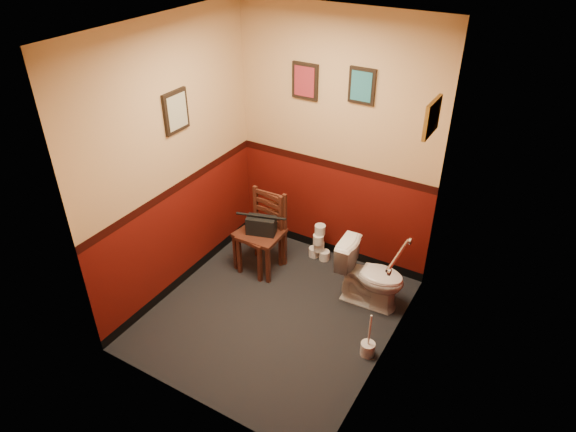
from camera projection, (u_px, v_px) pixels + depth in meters
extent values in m
cube|color=black|center=(275.00, 313.00, 5.06)|extent=(2.20, 2.40, 0.00)
cube|color=silver|center=(270.00, 29.00, 3.62)|extent=(2.20, 2.40, 0.00)
cube|color=#530D08|center=(335.00, 144.00, 5.22)|extent=(2.20, 0.00, 2.70)
cube|color=#530D08|center=(180.00, 271.00, 3.46)|extent=(2.20, 0.00, 2.70)
cube|color=#530D08|center=(174.00, 165.00, 4.81)|extent=(0.00, 2.40, 2.70)
cube|color=#530D08|center=(397.00, 231.00, 3.87)|extent=(0.00, 2.40, 2.70)
cylinder|color=silver|center=(398.00, 255.00, 4.28)|extent=(0.03, 0.50, 0.03)
cylinder|color=silver|center=(389.00, 272.00, 4.09)|extent=(0.02, 0.06, 0.06)
cylinder|color=silver|center=(410.00, 241.00, 4.46)|extent=(0.02, 0.06, 0.06)
cube|color=black|center=(305.00, 81.00, 5.03)|extent=(0.28, 0.03, 0.36)
cube|color=maroon|center=(304.00, 82.00, 5.02)|extent=(0.22, 0.01, 0.30)
cube|color=black|center=(362.00, 86.00, 4.75)|extent=(0.26, 0.03, 0.34)
cube|color=#246673|center=(361.00, 86.00, 4.74)|extent=(0.20, 0.01, 0.28)
cube|color=black|center=(176.00, 111.00, 4.61)|extent=(0.03, 0.30, 0.38)
cube|color=tan|center=(177.00, 112.00, 4.60)|extent=(0.01, 0.24, 0.31)
cube|color=olive|center=(432.00, 118.00, 3.94)|extent=(0.03, 0.34, 0.28)
cube|color=tan|center=(430.00, 117.00, 3.95)|extent=(0.01, 0.28, 0.22)
imported|color=white|center=(371.00, 276.00, 5.03)|extent=(0.69, 0.41, 0.66)
cylinder|color=silver|center=(368.00, 349.00, 4.58)|extent=(0.13, 0.13, 0.13)
cylinder|color=silver|center=(370.00, 331.00, 4.46)|extent=(0.02, 0.02, 0.37)
cube|color=#512418|center=(258.00, 234.00, 5.46)|extent=(0.46, 0.46, 0.04)
cube|color=#512418|center=(235.00, 252.00, 5.56)|extent=(0.04, 0.04, 0.44)
cube|color=#512418|center=(257.00, 238.00, 5.79)|extent=(0.04, 0.04, 0.44)
cube|color=#512418|center=(260.00, 264.00, 5.37)|extent=(0.04, 0.04, 0.44)
cube|color=#512418|center=(281.00, 249.00, 5.60)|extent=(0.04, 0.04, 0.44)
cube|color=#512418|center=(256.00, 204.00, 5.56)|extent=(0.04, 0.04, 0.44)
cube|color=#512418|center=(281.00, 215.00, 5.37)|extent=(0.04, 0.04, 0.44)
cube|color=#512418|center=(268.00, 219.00, 5.53)|extent=(0.33, 0.07, 0.04)
cube|color=#512418|center=(268.00, 211.00, 5.48)|extent=(0.33, 0.07, 0.04)
cube|color=#512418|center=(268.00, 203.00, 5.43)|extent=(0.33, 0.07, 0.04)
cube|color=#512418|center=(268.00, 195.00, 5.38)|extent=(0.33, 0.07, 0.04)
cube|color=#512418|center=(262.00, 234.00, 5.44)|extent=(0.43, 0.43, 0.04)
cube|color=#512418|center=(239.00, 255.00, 5.50)|extent=(0.04, 0.04, 0.45)
cube|color=#512418|center=(257.00, 239.00, 5.76)|extent=(0.04, 0.04, 0.45)
cube|color=#512418|center=(268.00, 265.00, 5.35)|extent=(0.04, 0.04, 0.45)
cube|color=#512418|center=(285.00, 248.00, 5.62)|extent=(0.04, 0.04, 0.45)
cube|color=#512418|center=(256.00, 204.00, 5.53)|extent=(0.04, 0.04, 0.45)
cube|color=#512418|center=(285.00, 213.00, 5.38)|extent=(0.04, 0.04, 0.45)
cube|color=#512418|center=(270.00, 218.00, 5.52)|extent=(0.34, 0.04, 0.04)
cube|color=#512418|center=(270.00, 211.00, 5.47)|extent=(0.34, 0.04, 0.04)
cube|color=#512418|center=(270.00, 203.00, 5.42)|extent=(0.34, 0.04, 0.04)
cube|color=#512418|center=(270.00, 194.00, 5.36)|extent=(0.34, 0.04, 0.04)
cube|color=black|center=(261.00, 225.00, 5.38)|extent=(0.34, 0.24, 0.19)
cylinder|color=black|center=(261.00, 216.00, 5.32)|extent=(0.26, 0.10, 0.03)
cylinder|color=silver|center=(314.00, 252.00, 5.84)|extent=(0.12, 0.12, 0.11)
cylinder|color=silver|center=(324.00, 255.00, 5.78)|extent=(0.12, 0.12, 0.11)
cylinder|color=silver|center=(319.00, 246.00, 5.74)|extent=(0.12, 0.12, 0.11)
cylinder|color=silver|center=(318.00, 239.00, 5.67)|extent=(0.12, 0.12, 0.11)
cylinder|color=silver|center=(320.00, 230.00, 5.64)|extent=(0.12, 0.12, 0.11)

